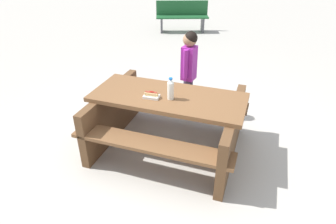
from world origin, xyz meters
The scene contains 6 objects.
ground_plane centered at (0.00, 0.00, 0.00)m, with size 30.00×30.00×0.00m, color #B7B2A8.
picnic_table centered at (0.00, 0.00, 0.44)m, with size 2.09×1.81×0.75m.
soda_bottle centered at (-0.04, 0.08, 0.87)m, with size 0.07×0.07×0.26m.
hotdog_tray centered at (0.18, 0.08, 0.78)m, with size 0.20×0.14×0.08m.
child_in_coat centered at (-0.23, -0.90, 0.81)m, with size 0.24×0.30×1.27m.
park_bench_near centered at (0.06, -5.73, 0.45)m, with size 1.53×0.56×0.85m.
Camera 1 is at (-0.25, 3.04, 2.30)m, focal length 31.32 mm.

